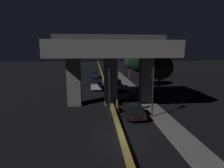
{
  "coord_description": "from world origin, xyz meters",
  "views": [
    {
      "loc": [
        -2.09,
        -13.32,
        7.26
      ],
      "look_at": [
        0.68,
        14.67,
        1.78
      ],
      "focal_mm": 28.0,
      "sensor_mm": 36.0,
      "label": 1
    }
  ],
  "objects_px": {
    "car_dark_blue_second_oncoming": "(95,75)",
    "traffic_light_left_of_median": "(110,85)",
    "traffic_light_right_of_median": "(153,84)",
    "pedestrian_on_sidewalk": "(137,91)",
    "car_white_lead_oncoming": "(97,85)",
    "car_black_lead": "(133,110)",
    "car_grey_second": "(121,92)",
    "car_white_third": "(117,84)",
    "street_lamp": "(117,61)",
    "car_white_fourth": "(112,78)",
    "motorcycle_red_filtering_near": "(117,106)"
  },
  "relations": [
    {
      "from": "car_white_third",
      "to": "motorcycle_red_filtering_near",
      "type": "height_order",
      "value": "car_white_third"
    },
    {
      "from": "traffic_light_left_of_median",
      "to": "street_lamp",
      "type": "bearing_deg",
      "value": 81.22
    },
    {
      "from": "street_lamp",
      "to": "car_dark_blue_second_oncoming",
      "type": "bearing_deg",
      "value": -165.6
    },
    {
      "from": "car_dark_blue_second_oncoming",
      "to": "street_lamp",
      "type": "bearing_deg",
      "value": 104.44
    },
    {
      "from": "street_lamp",
      "to": "car_black_lead",
      "type": "relative_size",
      "value": 1.68
    },
    {
      "from": "traffic_light_right_of_median",
      "to": "street_lamp",
      "type": "height_order",
      "value": "street_lamp"
    },
    {
      "from": "motorcycle_red_filtering_near",
      "to": "car_grey_second",
      "type": "bearing_deg",
      "value": -14.72
    },
    {
      "from": "car_grey_second",
      "to": "car_dark_blue_second_oncoming",
      "type": "bearing_deg",
      "value": 10.13
    },
    {
      "from": "traffic_light_left_of_median",
      "to": "motorcycle_red_filtering_near",
      "type": "bearing_deg",
      "value": 65.43
    },
    {
      "from": "car_white_lead_oncoming",
      "to": "car_white_third",
      "type": "bearing_deg",
      "value": 94.68
    },
    {
      "from": "car_grey_second",
      "to": "car_white_lead_oncoming",
      "type": "relative_size",
      "value": 0.99
    },
    {
      "from": "traffic_light_left_of_median",
      "to": "traffic_light_right_of_median",
      "type": "bearing_deg",
      "value": -0.01
    },
    {
      "from": "car_white_third",
      "to": "car_dark_blue_second_oncoming",
      "type": "distance_m",
      "value": 13.84
    },
    {
      "from": "car_black_lead",
      "to": "car_white_third",
      "type": "xyz_separation_m",
      "value": [
        -0.07,
        14.48,
        0.16
      ]
    },
    {
      "from": "pedestrian_on_sidewalk",
      "to": "car_white_fourth",
      "type": "bearing_deg",
      "value": 98.89
    },
    {
      "from": "car_grey_second",
      "to": "street_lamp",
      "type": "bearing_deg",
      "value": -7.0
    },
    {
      "from": "traffic_light_right_of_median",
      "to": "pedestrian_on_sidewalk",
      "type": "xyz_separation_m",
      "value": [
        0.36,
        8.47,
        -2.82
      ]
    },
    {
      "from": "traffic_light_right_of_median",
      "to": "motorcycle_red_filtering_near",
      "type": "bearing_deg",
      "value": 144.05
    },
    {
      "from": "street_lamp",
      "to": "car_dark_blue_second_oncoming",
      "type": "distance_m",
      "value": 7.31
    },
    {
      "from": "street_lamp",
      "to": "car_white_third",
      "type": "distance_m",
      "value": 15.33
    },
    {
      "from": "traffic_light_right_of_median",
      "to": "motorcycle_red_filtering_near",
      "type": "relative_size",
      "value": 3.04
    },
    {
      "from": "traffic_light_left_of_median",
      "to": "car_white_fourth",
      "type": "xyz_separation_m",
      "value": [
        2.57,
        23.56,
        -2.98
      ]
    },
    {
      "from": "car_dark_blue_second_oncoming",
      "to": "motorcycle_red_filtering_near",
      "type": "bearing_deg",
      "value": 5.87
    },
    {
      "from": "pedestrian_on_sidewalk",
      "to": "car_white_third",
      "type": "bearing_deg",
      "value": 108.84
    },
    {
      "from": "car_white_lead_oncoming",
      "to": "pedestrian_on_sidewalk",
      "type": "distance_m",
      "value": 8.97
    },
    {
      "from": "car_black_lead",
      "to": "motorcycle_red_filtering_near",
      "type": "xyz_separation_m",
      "value": [
        -1.58,
        1.81,
        -0.09
      ]
    },
    {
      "from": "car_dark_blue_second_oncoming",
      "to": "car_white_third",
      "type": "bearing_deg",
      "value": 17.5
    },
    {
      "from": "car_white_lead_oncoming",
      "to": "motorcycle_red_filtering_near",
      "type": "xyz_separation_m",
      "value": [
        2.31,
        -12.54,
        -0.18
      ]
    },
    {
      "from": "motorcycle_red_filtering_near",
      "to": "traffic_light_left_of_median",
      "type": "bearing_deg",
      "value": 152.87
    },
    {
      "from": "car_black_lead",
      "to": "car_grey_second",
      "type": "xyz_separation_m",
      "value": [
        -0.26,
        7.93,
        0.09
      ]
    },
    {
      "from": "car_dark_blue_second_oncoming",
      "to": "car_white_lead_oncoming",
      "type": "bearing_deg",
      "value": 1.46
    },
    {
      "from": "car_dark_blue_second_oncoming",
      "to": "traffic_light_left_of_median",
      "type": "bearing_deg",
      "value": 3.08
    },
    {
      "from": "car_black_lead",
      "to": "car_dark_blue_second_oncoming",
      "type": "distance_m",
      "value": 28.01
    },
    {
      "from": "street_lamp",
      "to": "car_grey_second",
      "type": "xyz_separation_m",
      "value": [
        -2.17,
        -21.33,
        -3.62
      ]
    },
    {
      "from": "street_lamp",
      "to": "motorcycle_red_filtering_near",
      "type": "height_order",
      "value": "street_lamp"
    },
    {
      "from": "traffic_light_left_of_median",
      "to": "car_white_fourth",
      "type": "bearing_deg",
      "value": 83.78
    },
    {
      "from": "street_lamp",
      "to": "car_white_third",
      "type": "height_order",
      "value": "street_lamp"
    },
    {
      "from": "traffic_light_left_of_median",
      "to": "pedestrian_on_sidewalk",
      "type": "bearing_deg",
      "value": 59.79
    },
    {
      "from": "motorcycle_red_filtering_near",
      "to": "pedestrian_on_sidewalk",
      "type": "xyz_separation_m",
      "value": [
        3.79,
        5.98,
        0.31
      ]
    },
    {
      "from": "car_white_third",
      "to": "motorcycle_red_filtering_near",
      "type": "distance_m",
      "value": 12.77
    },
    {
      "from": "car_white_third",
      "to": "car_dark_blue_second_oncoming",
      "type": "relative_size",
      "value": 1.03
    },
    {
      "from": "traffic_light_left_of_median",
      "to": "car_grey_second",
      "type": "relative_size",
      "value": 1.18
    },
    {
      "from": "car_black_lead",
      "to": "motorcycle_red_filtering_near",
      "type": "relative_size",
      "value": 2.44
    },
    {
      "from": "traffic_light_left_of_median",
      "to": "street_lamp",
      "type": "relative_size",
      "value": 0.74
    },
    {
      "from": "traffic_light_right_of_median",
      "to": "car_dark_blue_second_oncoming",
      "type": "height_order",
      "value": "traffic_light_right_of_median"
    },
    {
      "from": "traffic_light_left_of_median",
      "to": "traffic_light_right_of_median",
      "type": "xyz_separation_m",
      "value": [
        4.57,
        -0.0,
        0.03
      ]
    },
    {
      "from": "car_white_third",
      "to": "car_white_lead_oncoming",
      "type": "bearing_deg",
      "value": 94.24
    },
    {
      "from": "car_white_third",
      "to": "pedestrian_on_sidewalk",
      "type": "distance_m",
      "value": 7.07
    },
    {
      "from": "car_white_lead_oncoming",
      "to": "traffic_light_left_of_median",
      "type": "bearing_deg",
      "value": 7.19
    },
    {
      "from": "street_lamp",
      "to": "motorcycle_red_filtering_near",
      "type": "relative_size",
      "value": 4.1
    }
  ]
}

